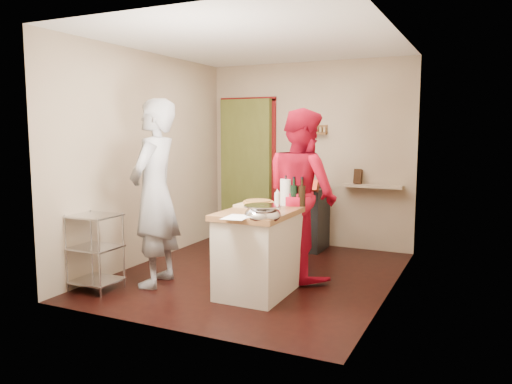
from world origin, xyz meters
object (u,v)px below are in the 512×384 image
island (263,247)px  person_stripe (155,193)px  wire_shelving (95,248)px  stove (303,217)px  person_red (302,194)px

island → person_stripe: (-1.12, -0.29, 0.53)m
wire_shelving → island: island is taller
island → wire_shelving: bearing=-155.8°
person_stripe → stove: bearing=148.3°
stove → person_red: bearing=-71.0°
wire_shelving → stove: bearing=63.1°
person_red → person_stripe: bearing=72.7°
stove → island: (0.25, -1.91, 0.00)m
stove → person_red: (0.43, -1.26, 0.49)m
wire_shelving → person_red: (1.76, 1.36, 0.50)m
island → person_stripe: size_ratio=0.64×
stove → wire_shelving: bearing=-116.9°
stove → person_stripe: bearing=-111.6°
island → person_red: (0.18, 0.65, 0.49)m
stove → island: island is taller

